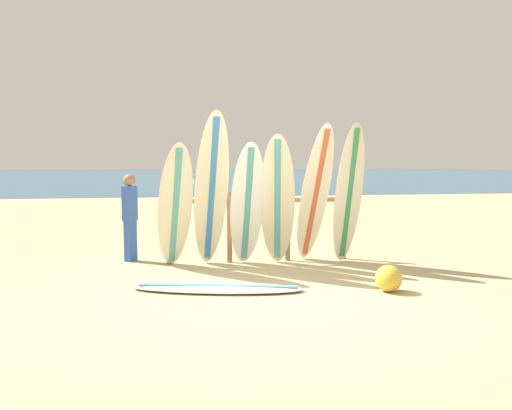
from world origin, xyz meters
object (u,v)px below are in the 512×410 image
surfboard_leaning_left (211,191)px  beach_ball (389,278)px  surfboard_rack (259,218)px  beachgoer_standing (130,214)px  surfboard_leaning_far_left (175,207)px  surfboard_leaning_center_left (247,205)px  surfboard_leaning_center (277,200)px  surfboard_leaning_right (349,194)px  surfboard_lying_on_sand (218,288)px  small_boat_offshore (192,180)px  surfboard_leaning_center_right (315,195)px

surfboard_leaning_left → beach_ball: surfboard_leaning_left is taller
surfboard_rack → beachgoer_standing: beachgoer_standing is taller
surfboard_rack → surfboard_leaning_far_left: size_ratio=1.56×
surfboard_leaning_center_left → beach_ball: bearing=-49.8°
surfboard_leaning_center → surfboard_leaning_right: size_ratio=0.92×
surfboard_leaning_left → surfboard_leaning_right: (2.27, -0.03, -0.08)m
surfboard_lying_on_sand → small_boat_offshore: bearing=88.5°
surfboard_leaning_center_left → beachgoer_standing: size_ratio=1.36×
surfboard_leaning_far_left → surfboard_leaning_left: (0.57, 0.04, 0.24)m
surfboard_leaning_center → surfboard_lying_on_sand: size_ratio=0.91×
surfboard_lying_on_sand → surfboard_leaning_center: bearing=53.3°
surfboard_leaning_right → surfboard_lying_on_sand: surfboard_leaning_right is taller
surfboard_leaning_far_left → small_boat_offshore: surfboard_leaning_far_left is taller
surfboard_rack → surfboard_leaning_right: (1.44, -0.43, 0.42)m
surfboard_lying_on_sand → beach_ball: beach_ball is taller
surfboard_leaning_far_left → small_boat_offshore: (1.36, 30.59, -0.74)m
surfboard_leaning_center_right → small_boat_offshore: bearing=91.7°
surfboard_leaning_far_left → surfboard_leaning_left: 0.62m
surfboard_leaning_center_left → surfboard_leaning_right: bearing=-2.2°
surfboard_leaning_center → surfboard_leaning_center_left: bearing=-178.0°
surfboard_lying_on_sand → beachgoer_standing: (-1.30, 2.22, 0.78)m
surfboard_leaning_center → surfboard_rack: bearing=125.5°
surfboard_leaning_center → beach_ball: bearing=-60.1°
beach_ball → beachgoer_standing: bearing=143.1°
surfboard_leaning_center → small_boat_offshore: surfboard_leaning_center is taller
surfboard_leaning_left → surfboard_leaning_right: surfboard_leaning_left is taller
surfboard_rack → surfboard_leaning_center_left: size_ratio=1.54×
surfboard_leaning_center_right → surfboard_leaning_right: surfboard_leaning_right is taller
surfboard_rack → surfboard_leaning_left: size_ratio=1.25×
surfboard_leaning_center_right → surfboard_leaning_far_left: bearing=-178.1°
surfboard_leaning_far_left → surfboard_leaning_center: 1.66m
beach_ball → surfboard_rack: bearing=120.8°
surfboard_rack → surfboard_lying_on_sand: bearing=-115.1°
surfboard_lying_on_sand → beachgoer_standing: bearing=120.3°
small_boat_offshore → beach_ball: size_ratio=6.60×
surfboard_leaning_center_left → beachgoer_standing: bearing=158.7°
surfboard_rack → beach_ball: size_ratio=8.83×
surfboard_rack → surfboard_leaning_center_left: 0.52m
surfboard_leaning_far_left → surfboard_leaning_center: size_ratio=0.93×
surfboard_leaning_left → surfboard_rack: bearing=25.5°
surfboard_rack → small_boat_offshore: size_ratio=1.34×
surfboard_leaning_center_right → beach_ball: 2.19m
surfboard_leaning_center_right → beach_ball: surfboard_leaning_center_right is taller
surfboard_leaning_center_left → surfboard_rack: bearing=55.5°
small_boat_offshore → surfboard_leaning_far_left: bearing=-92.5°
surfboard_leaning_left → surfboard_lying_on_sand: (-0.03, -1.45, -1.21)m
surfboard_rack → surfboard_leaning_center_right: surfboard_leaning_center_right is taller
beachgoer_standing → beach_ball: (3.52, -2.64, -0.64)m
small_boat_offshore → beach_ball: 32.45m
surfboard_leaning_center_left → surfboard_lying_on_sand: (-0.61, -1.48, -0.98)m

